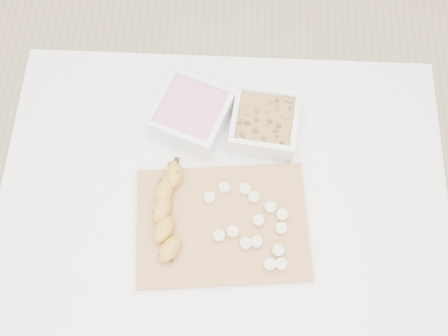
{
  "coord_description": "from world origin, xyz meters",
  "views": [
    {
      "loc": [
        0.02,
        -0.35,
        1.81
      ],
      "look_at": [
        0.0,
        0.03,
        0.81
      ],
      "focal_mm": 40.0,
      "sensor_mm": 36.0,
      "label": 1
    }
  ],
  "objects_px": {
    "bowl_yogurt": "(192,113)",
    "bowl_granola": "(264,123)",
    "cutting_board": "(222,224)",
    "banana": "(168,213)",
    "table": "(223,202)"
  },
  "relations": [
    {
      "from": "table",
      "to": "bowl_granola",
      "type": "xyz_separation_m",
      "value": [
        0.09,
        0.15,
        0.13
      ]
    },
    {
      "from": "bowl_yogurt",
      "to": "bowl_granola",
      "type": "relative_size",
      "value": 1.25
    },
    {
      "from": "bowl_yogurt",
      "to": "cutting_board",
      "type": "distance_m",
      "value": 0.26
    },
    {
      "from": "bowl_yogurt",
      "to": "cutting_board",
      "type": "height_order",
      "value": "bowl_yogurt"
    },
    {
      "from": "cutting_board",
      "to": "banana",
      "type": "distance_m",
      "value": 0.12
    },
    {
      "from": "cutting_board",
      "to": "banana",
      "type": "xyz_separation_m",
      "value": [
        -0.12,
        0.01,
        0.03
      ]
    },
    {
      "from": "bowl_granola",
      "to": "table",
      "type": "bearing_deg",
      "value": -119.53
    },
    {
      "from": "table",
      "to": "bowl_yogurt",
      "type": "xyz_separation_m",
      "value": [
        -0.08,
        0.17,
        0.13
      ]
    },
    {
      "from": "table",
      "to": "bowl_yogurt",
      "type": "relative_size",
      "value": 4.91
    },
    {
      "from": "bowl_granola",
      "to": "banana",
      "type": "bearing_deg",
      "value": -132.45
    },
    {
      "from": "banana",
      "to": "cutting_board",
      "type": "bearing_deg",
      "value": 3.66
    },
    {
      "from": "table",
      "to": "bowl_yogurt",
      "type": "height_order",
      "value": "bowl_yogurt"
    },
    {
      "from": "table",
      "to": "bowl_granola",
      "type": "distance_m",
      "value": 0.22
    },
    {
      "from": "cutting_board",
      "to": "bowl_yogurt",
      "type": "bearing_deg",
      "value": 107.88
    },
    {
      "from": "bowl_yogurt",
      "to": "cutting_board",
      "type": "bearing_deg",
      "value": -72.12
    }
  ]
}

